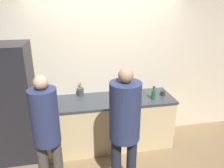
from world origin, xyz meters
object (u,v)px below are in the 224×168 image
utensil_crock (80,92)px  cup_black (163,93)px  bottle_green (153,94)px  fruit_bowl (132,90)px  person_left (46,130)px  refrigerator (9,104)px  person_center (125,122)px

utensil_crock → cup_black: bearing=-10.8°
bottle_green → fruit_bowl: bearing=127.0°
cup_black → person_left: bearing=-155.1°
fruit_bowl → cup_black: fruit_bowl is taller
person_left → utensil_crock: 1.22m
person_left → cup_black: 2.05m
bottle_green → cup_black: (0.22, 0.12, -0.05)m
refrigerator → cup_black: size_ratio=23.17×
person_center → fruit_bowl: person_center is taller
person_left → fruit_bowl: person_left is taller
fruit_bowl → cup_black: size_ratio=4.07×
refrigerator → person_center: size_ratio=1.07×
person_left → person_center: size_ratio=0.96×
refrigerator → person_left: 1.11m
person_left → utensil_crock: size_ratio=6.87×
person_left → utensil_crock: (0.46, 1.13, -0.01)m
refrigerator → bottle_green: bearing=-4.0°
fruit_bowl → utensil_crock: 0.91m
person_center → bottle_green: bearing=51.4°
person_center → fruit_bowl: bearing=70.6°
utensil_crock → cup_black: size_ratio=3.02×
bottle_green → cup_black: bottle_green is taller
fruit_bowl → person_left: bearing=-141.1°
person_left → cup_black: size_ratio=20.70×
person_center → person_left: bearing=171.3°
person_center → refrigerator: bearing=146.3°
bottle_green → person_center: bearing=-128.6°
refrigerator → bottle_green: refrigerator is taller
person_center → cup_black: size_ratio=21.62×
person_center → utensil_crock: 1.36m
person_center → utensil_crock: (-0.47, 1.27, -0.09)m
fruit_bowl → bottle_green: bearing=-53.0°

